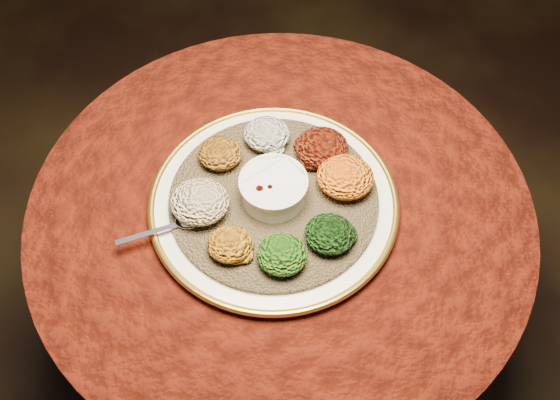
# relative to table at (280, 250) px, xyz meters

# --- Properties ---
(table) EXTENTS (0.96, 0.96, 0.73)m
(table) POSITION_rel_table_xyz_m (0.00, 0.00, 0.00)
(table) COLOR black
(table) RESTS_ON ground
(platter) EXTENTS (0.55, 0.55, 0.02)m
(platter) POSITION_rel_table_xyz_m (-0.01, -0.01, 0.19)
(platter) COLOR white
(platter) RESTS_ON table
(injera) EXTENTS (0.44, 0.44, 0.01)m
(injera) POSITION_rel_table_xyz_m (-0.01, -0.01, 0.20)
(injera) COLOR olive
(injera) RESTS_ON platter
(stew_bowl) EXTENTS (0.13, 0.13, 0.05)m
(stew_bowl) POSITION_rel_table_xyz_m (-0.01, -0.01, 0.24)
(stew_bowl) COLOR white
(stew_bowl) RESTS_ON injera
(spoon) EXTENTS (0.14, 0.08, 0.01)m
(spoon) POSITION_rel_table_xyz_m (-0.17, -0.09, 0.21)
(spoon) COLOR silver
(spoon) RESTS_ON injera
(portion_ayib) EXTENTS (0.09, 0.09, 0.04)m
(portion_ayib) POSITION_rel_table_xyz_m (-0.04, 0.12, 0.23)
(portion_ayib) COLOR beige
(portion_ayib) RESTS_ON injera
(portion_kitfo) EXTENTS (0.10, 0.10, 0.05)m
(portion_kitfo) POSITION_rel_table_xyz_m (0.07, 0.10, 0.23)
(portion_kitfo) COLOR black
(portion_kitfo) RESTS_ON injera
(portion_tikil) EXTENTS (0.11, 0.10, 0.05)m
(portion_tikil) POSITION_rel_table_xyz_m (0.12, 0.04, 0.23)
(portion_tikil) COLOR #A5610D
(portion_tikil) RESTS_ON injera
(portion_gomen) EXTENTS (0.09, 0.08, 0.04)m
(portion_gomen) POSITION_rel_table_xyz_m (0.10, -0.08, 0.23)
(portion_gomen) COLOR black
(portion_gomen) RESTS_ON injera
(portion_mixveg) EXTENTS (0.09, 0.08, 0.04)m
(portion_mixveg) POSITION_rel_table_xyz_m (0.02, -0.14, 0.23)
(portion_mixveg) COLOR #9D3D0A
(portion_mixveg) RESTS_ON injera
(portion_kik) EXTENTS (0.08, 0.08, 0.04)m
(portion_kik) POSITION_rel_table_xyz_m (-0.07, -0.13, 0.23)
(portion_kik) COLOR #BB7110
(portion_kik) RESTS_ON injera
(portion_timatim) EXTENTS (0.11, 0.10, 0.05)m
(portion_timatim) POSITION_rel_table_xyz_m (-0.14, -0.05, 0.23)
(portion_timatim) COLOR #770707
(portion_timatim) RESTS_ON injera
(portion_shiro) EXTENTS (0.08, 0.08, 0.04)m
(portion_shiro) POSITION_rel_table_xyz_m (-0.13, 0.06, 0.23)
(portion_shiro) COLOR #975D12
(portion_shiro) RESTS_ON injera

